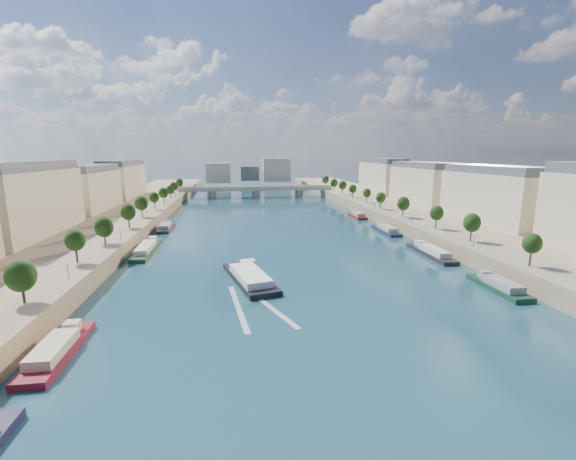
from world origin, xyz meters
name	(u,v)px	position (x,y,z in m)	size (l,w,h in m)	color
ground	(275,232)	(0.00, 100.00, 0.00)	(700.00, 700.00, 0.00)	#0E303D
quay_left	(91,231)	(-72.00, 100.00, 2.50)	(44.00, 520.00, 5.00)	#9E8460
quay_right	(438,222)	(72.00, 100.00, 2.50)	(44.00, 520.00, 5.00)	#9E8460
pave_left	(130,223)	(-57.00, 100.00, 5.05)	(14.00, 520.00, 0.10)	gray
pave_right	(406,217)	(57.00, 100.00, 5.05)	(14.00, 520.00, 0.10)	gray
trees_left	(136,209)	(-55.00, 102.00, 10.48)	(4.80, 268.80, 8.26)	#382B1E
trees_right	(393,201)	(55.00, 110.00, 10.48)	(4.80, 268.80, 8.26)	#382B1E
lamps_left	(136,221)	(-52.50, 90.00, 7.78)	(0.36, 200.36, 4.28)	black
lamps_right	(391,209)	(52.50, 105.00, 7.78)	(0.36, 200.36, 4.28)	black
buildings_left	(64,192)	(-85.00, 112.00, 16.45)	(16.00, 226.00, 23.20)	beige
buildings_right	(453,187)	(85.00, 112.00, 16.45)	(16.00, 226.00, 23.20)	beige
skyline	(254,171)	(3.19, 319.52, 14.66)	(79.00, 42.00, 22.00)	beige
bridge	(256,190)	(0.00, 228.18, 5.08)	(112.00, 12.00, 8.15)	#C1B79E
tour_barge	(250,277)	(-13.10, 38.67, 1.01)	(14.06, 28.16, 3.73)	black
wake	(253,306)	(-13.10, 22.05, 0.02)	(13.79, 25.95, 0.04)	silver
moored_barges_left	(120,280)	(-45.50, 41.54, 0.84)	(5.00, 154.99, 3.60)	#181936
moored_barges_right	(436,255)	(45.50, 52.57, 0.84)	(5.00, 169.01, 3.60)	black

